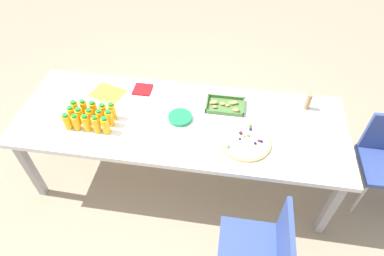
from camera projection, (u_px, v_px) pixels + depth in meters
The scene contains 24 objects.
ground_plane at pixel (182, 175), 3.03m from camera, with size 12.00×12.00×0.00m, color gray.
party_table at pixel (180, 124), 2.54m from camera, with size 2.54×0.90×0.73m.
chair_near_right at pixel (261, 248), 2.04m from camera, with size 0.40×0.40×0.83m.
juice_bottle_0 at pixel (67, 122), 2.39m from camera, with size 0.06×0.06×0.14m.
juice_bottle_1 at pixel (76, 122), 2.38m from camera, with size 0.05×0.05×0.14m.
juice_bottle_2 at pixel (86, 123), 2.37m from camera, with size 0.06×0.06×0.15m.
juice_bottle_3 at pixel (96, 125), 2.36m from camera, with size 0.06×0.06×0.15m.
juice_bottle_4 at pixel (106, 125), 2.36m from camera, with size 0.06×0.06×0.15m.
juice_bottle_5 at pixel (72, 114), 2.45m from camera, with size 0.06×0.06×0.14m.
juice_bottle_6 at pixel (80, 116), 2.43m from camera, with size 0.06×0.06×0.14m.
juice_bottle_7 at pixel (90, 116), 2.43m from camera, with size 0.06×0.06×0.13m.
juice_bottle_8 at pixel (100, 117), 2.43m from camera, with size 0.05×0.05×0.13m.
juice_bottle_9 at pixel (109, 118), 2.41m from camera, with size 0.06×0.06×0.14m.
juice_bottle_10 at pixel (75, 108), 2.49m from camera, with size 0.06×0.06×0.13m.
juice_bottle_11 at pixel (84, 108), 2.49m from camera, with size 0.05×0.05×0.15m.
juice_bottle_12 at pixel (94, 109), 2.48m from camera, with size 0.06×0.06×0.15m.
juice_bottle_13 at pixel (103, 111), 2.47m from camera, with size 0.06×0.06×0.13m.
juice_bottle_14 at pixel (112, 111), 2.46m from camera, with size 0.06×0.06×0.15m.
fruit_pizza at pixel (245, 141), 2.33m from camera, with size 0.38×0.38×0.05m.
snack_tray at pixel (225, 105), 2.59m from camera, with size 0.31×0.20×0.04m.
plate_stack at pixel (180, 117), 2.49m from camera, with size 0.19×0.19×0.03m.
napkin_stack at pixel (142, 89), 2.74m from camera, with size 0.15×0.15×0.02m, color red.
cardboard_tube at pixel (308, 102), 2.54m from camera, with size 0.04×0.04×0.14m, color #9E7A56.
paper_folder at pixel (107, 93), 2.71m from camera, with size 0.26×0.20×0.01m, color yellow.
Camera 1 is at (0.36, -1.74, 2.49)m, focal length 30.27 mm.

